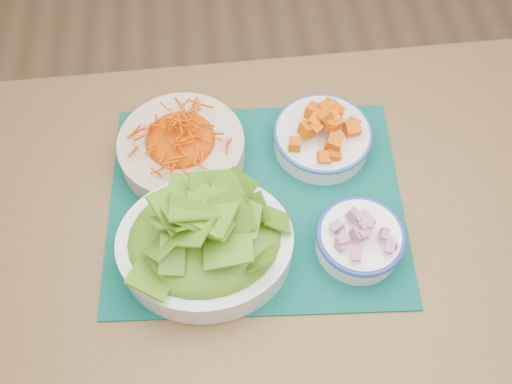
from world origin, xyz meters
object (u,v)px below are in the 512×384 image
squash_bowl (323,132)px  onion_bowl (360,237)px  carrot_bowl (181,143)px  placemat (256,201)px  table (303,254)px  lettuce_bowl (204,238)px

squash_bowl → onion_bowl: squash_bowl is taller
onion_bowl → carrot_bowl: bearing=142.9°
carrot_bowl → squash_bowl: size_ratio=1.51×
placemat → table: bearing=-36.0°
placemat → squash_bowl: (0.13, 0.11, 0.04)m
squash_bowl → carrot_bowl: bearing=-180.0°
placemat → carrot_bowl: 0.17m
placemat → lettuce_bowl: 0.15m
table → onion_bowl: size_ratio=7.75×
table → squash_bowl: (0.05, 0.18, 0.14)m
lettuce_bowl → onion_bowl: lettuce_bowl is taller
table → lettuce_bowl: size_ratio=4.29×
onion_bowl → table: bearing=152.8°
placemat → lettuce_bowl: bearing=-129.7°
table → placemat: (-0.08, 0.07, 0.10)m
placemat → carrot_bowl: carrot_bowl is taller
placemat → carrot_bowl: bearing=143.0°
squash_bowl → onion_bowl: bearing=-83.0°
carrot_bowl → lettuce_bowl: (0.03, -0.21, 0.02)m
onion_bowl → placemat: bearing=146.0°
table → lettuce_bowl: lettuce_bowl is taller
squash_bowl → lettuce_bowl: bearing=-137.9°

